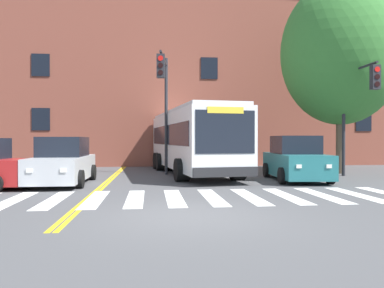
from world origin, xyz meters
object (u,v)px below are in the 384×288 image
at_px(city_bus, 192,140).
at_px(car_navy_behind_bus, 187,151).
at_px(street_tree_curbside_large, 341,52).
at_px(car_teal_far_lane, 296,160).
at_px(traffic_light_near_corner, 356,100).
at_px(traffic_light_overhead, 164,93).
at_px(car_silver_near_lane, 63,163).

relative_size(city_bus, car_navy_behind_bus, 2.49).
xyz_separation_m(city_bus, street_tree_curbside_large, (7.63, -0.51, 4.49)).
relative_size(car_teal_far_lane, traffic_light_near_corner, 0.85).
bearing_deg(city_bus, traffic_light_overhead, -136.77).
bearing_deg(car_silver_near_lane, car_navy_behind_bus, 64.99).
bearing_deg(car_silver_near_lane, car_teal_far_lane, 2.15).
distance_m(city_bus, car_silver_near_lane, 6.73).
distance_m(car_silver_near_lane, traffic_light_overhead, 5.63).
height_order(city_bus, traffic_light_overhead, traffic_light_overhead).
height_order(car_silver_near_lane, car_teal_far_lane, car_teal_far_lane).
bearing_deg(car_teal_far_lane, car_navy_behind_bus, 106.00).
relative_size(city_bus, car_teal_far_lane, 2.45).
bearing_deg(car_navy_behind_bus, car_teal_far_lane, -74.00).
bearing_deg(car_navy_behind_bus, street_tree_curbside_large, -53.43).
distance_m(city_bus, traffic_light_near_corner, 7.91).
bearing_deg(city_bus, street_tree_curbside_large, -3.82).
bearing_deg(city_bus, traffic_light_near_corner, -22.09).
distance_m(car_silver_near_lane, car_navy_behind_bus, 14.21).
bearing_deg(car_silver_near_lane, street_tree_curbside_large, 14.09).
bearing_deg(traffic_light_near_corner, traffic_light_overhead, 169.88).
relative_size(car_navy_behind_bus, traffic_light_near_corner, 0.84).
distance_m(car_silver_near_lane, traffic_light_near_corner, 12.94).
distance_m(traffic_light_near_corner, street_tree_curbside_large, 3.63).
height_order(car_silver_near_lane, car_navy_behind_bus, car_navy_behind_bus).
height_order(car_silver_near_lane, traffic_light_near_corner, traffic_light_near_corner).
xyz_separation_m(car_silver_near_lane, street_tree_curbside_large, (13.12, 3.29, 5.39)).
relative_size(car_navy_behind_bus, street_tree_curbside_large, 0.44).
height_order(car_navy_behind_bus, street_tree_curbside_large, street_tree_curbside_large).
height_order(city_bus, street_tree_curbside_large, street_tree_curbside_large).
relative_size(car_teal_far_lane, street_tree_curbside_large, 0.45).
height_order(car_navy_behind_bus, traffic_light_overhead, traffic_light_overhead).
distance_m(city_bus, street_tree_curbside_large, 8.87).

